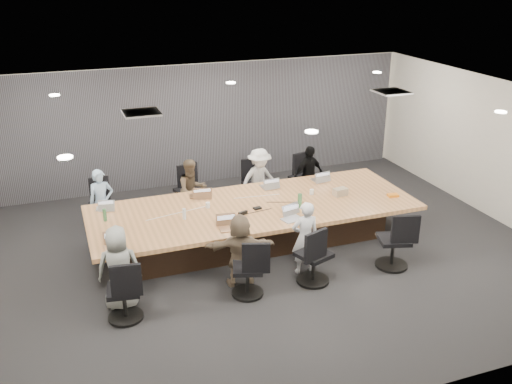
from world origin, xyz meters
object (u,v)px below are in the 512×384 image
object	(u,v)px
person_5	(240,250)
chair_3	(301,181)
chair_0	(101,209)
laptop_0	(104,208)
person_4	(119,268)
bottle_green_right	(300,201)
laptop_3	(320,179)
chair_1	(188,195)
chair_5	(247,273)
chair_2	(254,188)
chair_4	(124,295)
person_1	(192,190)
laptop_4	(114,247)
snack_packet	(393,195)
person_2	(259,180)
stapler	(243,213)
conference_table	(254,222)
laptop_5	(230,229)
laptop_2	(269,186)
bottle_clear	(184,214)
laptop_6	(292,219)
person_3	(308,175)
person_0	(102,202)
chair_7	(393,244)
mug_brown	(109,233)
canvas_bag	(340,192)
chair_6	(314,259)
laptop_1	(199,196)
person_6	(305,238)

from	to	relation	value
person_5	chair_3	bearing A→B (deg)	-114.50
chair_0	laptop_0	size ratio (longest dim) A/B	2.50
person_4	bottle_green_right	xyz separation A→B (m)	(3.38, 0.97, 0.21)
chair_3	laptop_3	bearing A→B (deg)	74.01
chair_1	chair_5	world-z (taller)	chair_1
chair_2	bottle_green_right	xyz separation A→B (m)	(0.14, -2.08, 0.50)
chair_4	person_1	distance (m)	3.55
laptop_4	snack_packet	size ratio (longest dim) A/B	1.52
person_2	stapler	distance (m)	1.91
chair_0	conference_table	bearing A→B (deg)	142.65
laptop_5	bottle_green_right	xyz separation A→B (m)	(1.47, 0.42, 0.13)
chair_1	laptop_5	world-z (taller)	chair_1
laptop_3	laptop_5	size ratio (longest dim) A/B	1.02
person_2	laptop_2	xyz separation A→B (m)	(0.00, -0.55, 0.07)
conference_table	stapler	world-z (taller)	stapler
chair_3	laptop_4	distance (m)	5.05
chair_4	bottle_clear	bearing A→B (deg)	59.06
person_5	bottle_clear	size ratio (longest dim) A/B	6.31
snack_packet	chair_3	bearing A→B (deg)	112.77
bottle_green_right	snack_packet	world-z (taller)	bottle_green_right
laptop_6	chair_2	bearing A→B (deg)	71.16
laptop_0	person_4	distance (m)	2.15
chair_4	person_3	bearing A→B (deg)	43.58
chair_1	person_0	bearing A→B (deg)	-1.42
person_4	bottle_green_right	world-z (taller)	person_4
chair_7	person_2	distance (m)	3.33
snack_packet	bottle_clear	bearing A→B (deg)	174.95
mug_brown	person_4	bearing A→B (deg)	-89.19
laptop_2	laptop_5	bearing A→B (deg)	48.16
chair_0	canvas_bag	bearing A→B (deg)	153.31
laptop_6	laptop_0	bearing A→B (deg)	137.63
bottle_clear	person_0	bearing A→B (deg)	130.42
chair_6	person_5	xyz separation A→B (m)	(-1.14, 0.35, 0.19)
laptop_1	person_0	bearing A→B (deg)	-7.16
chair_5	laptop_0	xyz separation A→B (m)	(-1.88, 2.50, 0.35)
conference_table	bottle_clear	world-z (taller)	bottle_clear
chair_2	chair_7	size ratio (longest dim) A/B	0.86
chair_3	laptop_6	world-z (taller)	chair_3
chair_3	mug_brown	distance (m)	4.86
chair_7	person_4	bearing A→B (deg)	-168.45
laptop_4	person_3	bearing A→B (deg)	21.29
chair_6	laptop_2	bearing A→B (deg)	65.66
conference_table	chair_0	world-z (taller)	conference_table
chair_7	laptop_0	size ratio (longest dim) A/B	3.03
laptop_6	stapler	bearing A→B (deg)	132.28
person_6	bottle_clear	distance (m)	2.14
person_2	laptop_5	world-z (taller)	person_2
bottle_clear	stapler	bearing A→B (deg)	-10.04
person_1	person_6	distance (m)	2.98
person_1	bottle_clear	size ratio (longest dim) A/B	6.63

